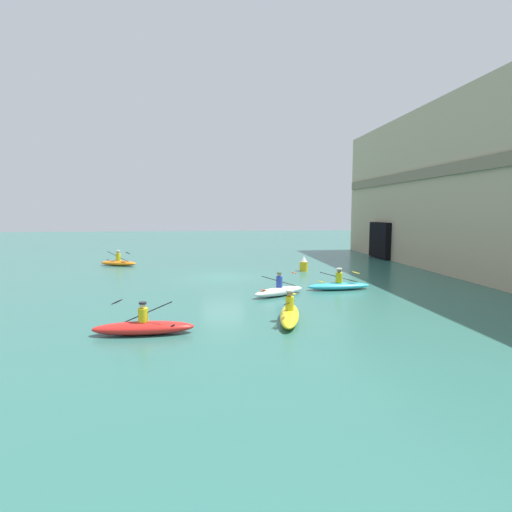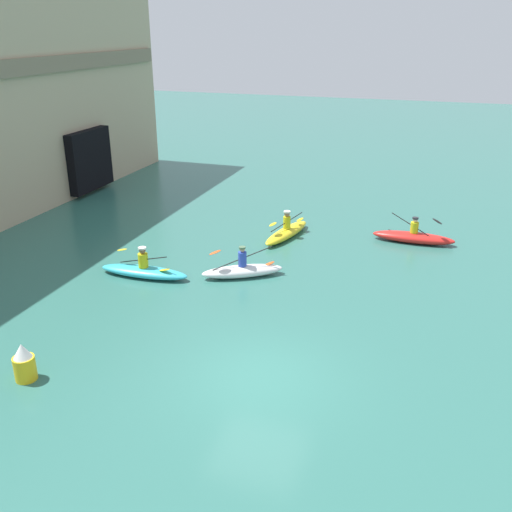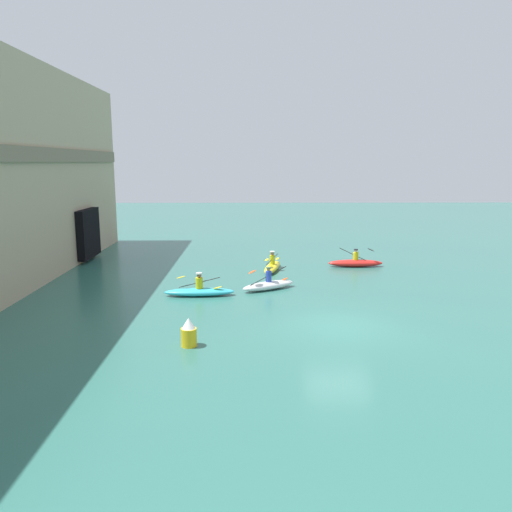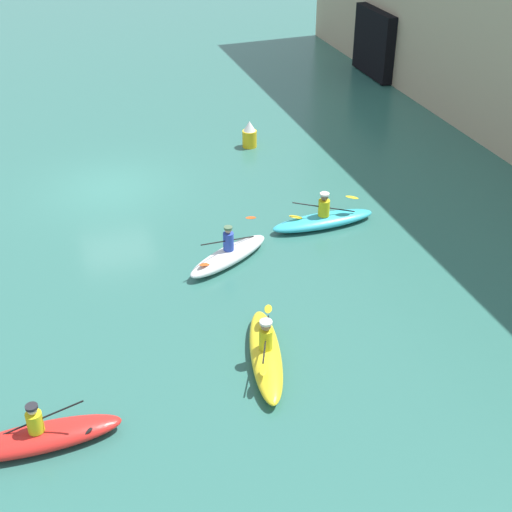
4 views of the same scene
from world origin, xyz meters
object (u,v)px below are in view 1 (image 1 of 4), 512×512
Objects in this scene: kayak_yellow at (290,314)px; kayak_red at (143,327)px; marker_buoy at (304,264)px; kayak_white at (279,291)px; kayak_cyan at (339,285)px; kayak_orange at (118,262)px.

kayak_yellow is 1.03× the size of kayak_red.
marker_buoy is (-13.31, 8.60, 0.23)m from kayak_red.
kayak_white is at bearing -21.46° from marker_buoy.
marker_buoy is (-12.22, 3.44, 0.23)m from kayak_yellow.
kayak_white reaches higher than marker_buoy.
kayak_red is (1.08, -5.15, 0.00)m from kayak_yellow.
kayak_red reaches higher than kayak_cyan.
marker_buoy is at bearing -122.98° from kayak_red.
marker_buoy is at bearing 38.19° from kayak_white.
kayak_white is 8.36m from marker_buoy.
kayak_red is 1.14× the size of kayak_white.
kayak_red is at bearing -145.64° from kayak_cyan.
kayak_cyan is 1.16× the size of kayak_white.
kayak_yellow is 5.27m from kayak_red.
kayak_orange is 0.91× the size of kayak_cyan.
kayak_yellow is at bearing -15.74° from marker_buoy.
kayak_cyan is at bearing 162.31° from kayak_orange.
kayak_yellow is at bearing 141.90° from kayak_orange.
kayak_yellow is 1.12× the size of kayak_orange.
kayak_cyan is 3.28× the size of marker_buoy.
kayak_red is 11.11m from kayak_cyan.
kayak_orange is 17.38m from kayak_cyan.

